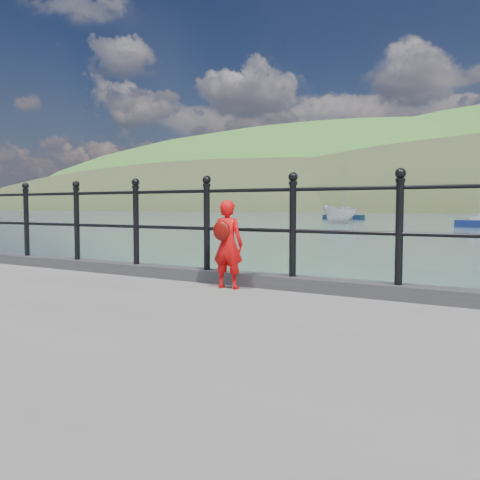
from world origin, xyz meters
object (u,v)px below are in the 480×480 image
Objects in this scene: railing at (248,217)px; launch_white at (340,214)px; child at (227,244)px; sailboat_port at (480,224)px; sailboat_left at (343,217)px.

launch_white is at bearing 109.02° from railing.
child is 46.41m from sailboat_port.
railing is at bearing -67.00° from sailboat_left.
railing is at bearing -67.40° from sailboat_port.
railing is 72.14m from sailboat_left.
railing is at bearing -109.22° from child.
launch_white is (-17.20, 49.91, -0.77)m from railing.
sailboat_port is (-2.19, 46.34, -1.18)m from child.
sailboat_port is at bearing 92.82° from railing.
sailboat_left is 1.34× the size of sailboat_port.
launch_white is 19.34m from sailboat_left.
sailboat_port reaches higher than railing.
sailboat_left reaches higher than launch_white.
sailboat_left is 30.63m from sailboat_port.
railing is 2.11× the size of sailboat_left.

